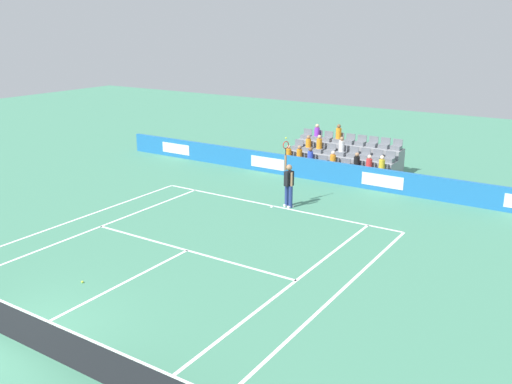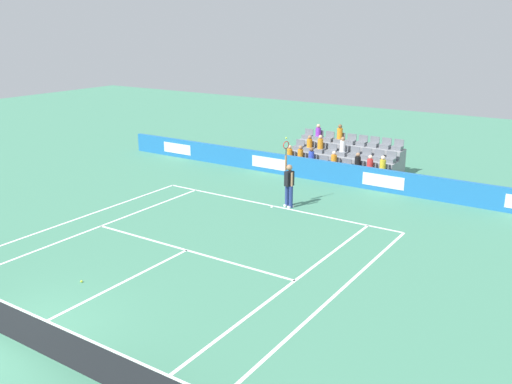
% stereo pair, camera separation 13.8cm
% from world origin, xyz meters
% --- Properties ---
extents(ground_plane, '(80.00, 80.00, 0.00)m').
position_xyz_m(ground_plane, '(0.00, 0.00, 0.00)').
color(ground_plane, '#47896B').
extents(line_baseline, '(10.97, 0.10, 0.01)m').
position_xyz_m(line_baseline, '(0.00, -11.89, 0.00)').
color(line_baseline, white).
rests_on(line_baseline, ground).
extents(line_service, '(8.23, 0.10, 0.01)m').
position_xyz_m(line_service, '(0.00, -6.40, 0.00)').
color(line_service, white).
rests_on(line_service, ground).
extents(line_centre_service, '(0.10, 6.40, 0.01)m').
position_xyz_m(line_centre_service, '(0.00, -3.20, 0.00)').
color(line_centre_service, white).
rests_on(line_centre_service, ground).
extents(line_singles_sideline_left, '(0.10, 11.89, 0.01)m').
position_xyz_m(line_singles_sideline_left, '(4.12, -5.95, 0.00)').
color(line_singles_sideline_left, white).
rests_on(line_singles_sideline_left, ground).
extents(line_singles_sideline_right, '(0.10, 11.89, 0.01)m').
position_xyz_m(line_singles_sideline_right, '(-4.12, -5.95, 0.00)').
color(line_singles_sideline_right, white).
rests_on(line_singles_sideline_right, ground).
extents(line_doubles_sideline_left, '(0.10, 11.89, 0.01)m').
position_xyz_m(line_doubles_sideline_left, '(5.49, -5.95, 0.00)').
color(line_doubles_sideline_left, white).
rests_on(line_doubles_sideline_left, ground).
extents(line_doubles_sideline_right, '(0.10, 11.89, 0.01)m').
position_xyz_m(line_doubles_sideline_right, '(-5.49, -5.95, 0.00)').
color(line_doubles_sideline_right, white).
rests_on(line_doubles_sideline_right, ground).
extents(line_centre_mark, '(0.10, 0.20, 0.01)m').
position_xyz_m(line_centre_mark, '(0.00, -11.79, 0.00)').
color(line_centre_mark, white).
rests_on(line_centre_mark, ground).
extents(sponsor_barrier, '(23.96, 0.22, 1.00)m').
position_xyz_m(sponsor_barrier, '(0.00, -16.35, 0.50)').
color(sponsor_barrier, '#1E66AD').
rests_on(sponsor_barrier, ground).
extents(tennis_net, '(11.97, 0.10, 1.07)m').
position_xyz_m(tennis_net, '(0.00, 0.00, 0.49)').
color(tennis_net, '#33383D').
rests_on(tennis_net, ground).
extents(tennis_player, '(0.51, 0.43, 2.85)m').
position_xyz_m(tennis_player, '(-0.56, -12.15, 0.99)').
color(tennis_player, navy).
rests_on(tennis_player, ground).
extents(stadium_stand, '(5.58, 2.85, 2.21)m').
position_xyz_m(stadium_stand, '(0.01, -18.64, 0.56)').
color(stadium_stand, gray).
rests_on(stadium_stand, ground).
extents(loose_tennis_ball, '(0.07, 0.07, 0.07)m').
position_xyz_m(loose_tennis_ball, '(1.00, -2.90, 0.03)').
color(loose_tennis_ball, '#D1E533').
rests_on(loose_tennis_ball, ground).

